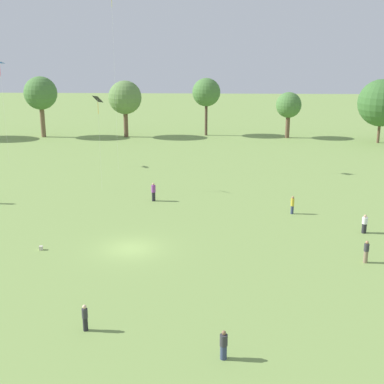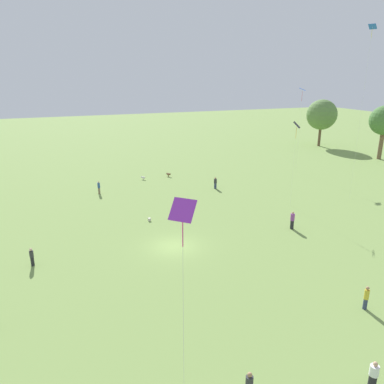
{
  "view_description": "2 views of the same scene",
  "coord_description": "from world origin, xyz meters",
  "px_view_note": "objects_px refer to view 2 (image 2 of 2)",
  "views": [
    {
      "loc": [
        6.33,
        -39.17,
        16.17
      ],
      "look_at": [
        4.89,
        -1.21,
        5.08
      ],
      "focal_mm": 50.0,
      "sensor_mm": 36.0,
      "label": 1
    },
    {
      "loc": [
        30.4,
        -9.88,
        15.5
      ],
      "look_at": [
        0.12,
        1.76,
        5.2
      ],
      "focal_mm": 35.0,
      "sensor_mm": 36.0,
      "label": 2
    }
  ],
  "objects_px": {
    "person_7": "(32,257)",
    "kite_2": "(183,233)",
    "person_0": "(366,298)",
    "kite_1": "(371,40)",
    "dog_1": "(143,177)",
    "person_4": "(373,376)",
    "kite_0": "(297,128)",
    "kite_3": "(302,92)",
    "dog_0": "(169,174)",
    "person_6": "(215,183)",
    "person_1": "(99,187)",
    "person_2": "(292,220)",
    "picnic_bag_0": "(149,219)"
  },
  "relations": [
    {
      "from": "person_1",
      "to": "person_4",
      "type": "xyz_separation_m",
      "value": [
        38.3,
        8.6,
        -0.1
      ]
    },
    {
      "from": "kite_2",
      "to": "picnic_bag_0",
      "type": "xyz_separation_m",
      "value": [
        -28.08,
        6.03,
        -10.94
      ]
    },
    {
      "from": "person_6",
      "to": "picnic_bag_0",
      "type": "height_order",
      "value": "person_6"
    },
    {
      "from": "person_6",
      "to": "kite_2",
      "type": "xyz_separation_m",
      "value": [
        36.57,
        -17.86,
        10.29
      ]
    },
    {
      "from": "person_0",
      "to": "person_7",
      "type": "bearing_deg",
      "value": -109.29
    },
    {
      "from": "person_0",
      "to": "kite_0",
      "type": "height_order",
      "value": "kite_0"
    },
    {
      "from": "person_0",
      "to": "kite_0",
      "type": "distance_m",
      "value": 22.88
    },
    {
      "from": "person_2",
      "to": "dog_1",
      "type": "height_order",
      "value": "person_2"
    },
    {
      "from": "person_6",
      "to": "person_1",
      "type": "bearing_deg",
      "value": -136.41
    },
    {
      "from": "dog_0",
      "to": "person_2",
      "type": "bearing_deg",
      "value": 79.56
    },
    {
      "from": "person_0",
      "to": "person_2",
      "type": "xyz_separation_m",
      "value": [
        -13.56,
        3.62,
        0.06
      ]
    },
    {
      "from": "kite_0",
      "to": "dog_0",
      "type": "height_order",
      "value": "kite_0"
    },
    {
      "from": "kite_3",
      "to": "person_4",
      "type": "bearing_deg",
      "value": -126.21
    },
    {
      "from": "person_6",
      "to": "person_7",
      "type": "height_order",
      "value": "person_6"
    },
    {
      "from": "person_7",
      "to": "kite_2",
      "type": "relative_size",
      "value": 0.13
    },
    {
      "from": "person_4",
      "to": "kite_0",
      "type": "xyz_separation_m",
      "value": [
        -25.13,
        12.68,
        8.74
      ]
    },
    {
      "from": "person_6",
      "to": "kite_1",
      "type": "xyz_separation_m",
      "value": [
        10.08,
        14.69,
        18.34
      ]
    },
    {
      "from": "person_7",
      "to": "picnic_bag_0",
      "type": "bearing_deg",
      "value": -124.02
    },
    {
      "from": "person_0",
      "to": "picnic_bag_0",
      "type": "xyz_separation_m",
      "value": [
        -21.04,
        -9.72,
        -0.72
      ]
    },
    {
      "from": "person_2",
      "to": "person_1",
      "type": "bearing_deg",
      "value": -125.0
    },
    {
      "from": "dog_0",
      "to": "person_4",
      "type": "bearing_deg",
      "value": 62.59
    },
    {
      "from": "kite_2",
      "to": "dog_1",
      "type": "height_order",
      "value": "kite_2"
    },
    {
      "from": "person_0",
      "to": "kite_0",
      "type": "xyz_separation_m",
      "value": [
        -19.71,
        7.74,
        8.66
      ]
    },
    {
      "from": "person_1",
      "to": "person_2",
      "type": "relative_size",
      "value": 0.93
    },
    {
      "from": "person_1",
      "to": "kite_2",
      "type": "relative_size",
      "value": 0.15
    },
    {
      "from": "person_1",
      "to": "dog_0",
      "type": "bearing_deg",
      "value": -152.64
    },
    {
      "from": "person_1",
      "to": "person_2",
      "type": "distance_m",
      "value": 25.84
    },
    {
      "from": "person_6",
      "to": "person_0",
      "type": "bearing_deg",
      "value": -38.39
    },
    {
      "from": "kite_3",
      "to": "dog_0",
      "type": "xyz_separation_m",
      "value": [
        -3.67,
        -21.18,
        -12.22
      ]
    },
    {
      "from": "dog_1",
      "to": "picnic_bag_0",
      "type": "xyz_separation_m",
      "value": [
        16.69,
        -3.41,
        -0.17
      ]
    },
    {
      "from": "person_2",
      "to": "person_6",
      "type": "distance_m",
      "value": 16.04
    },
    {
      "from": "kite_0",
      "to": "dog_0",
      "type": "distance_m",
      "value": 22.64
    },
    {
      "from": "person_6",
      "to": "person_7",
      "type": "relative_size",
      "value": 1.01
    },
    {
      "from": "person_6",
      "to": "kite_3",
      "type": "distance_m",
      "value": 21.21
    },
    {
      "from": "person_4",
      "to": "dog_0",
      "type": "distance_m",
      "value": 43.44
    },
    {
      "from": "person_1",
      "to": "person_7",
      "type": "height_order",
      "value": "person_1"
    },
    {
      "from": "dog_1",
      "to": "person_1",
      "type": "bearing_deg",
      "value": 174.8
    },
    {
      "from": "person_7",
      "to": "person_1",
      "type": "bearing_deg",
      "value": -85.78
    },
    {
      "from": "kite_3",
      "to": "dog_0",
      "type": "relative_size",
      "value": 16.33
    },
    {
      "from": "person_1",
      "to": "person_4",
      "type": "bearing_deg",
      "value": 106.15
    },
    {
      "from": "person_4",
      "to": "kite_0",
      "type": "relative_size",
      "value": 0.16
    },
    {
      "from": "person_0",
      "to": "kite_1",
      "type": "bearing_deg",
      "value": 154.39
    },
    {
      "from": "dog_1",
      "to": "person_6",
      "type": "bearing_deg",
      "value": -83.37
    },
    {
      "from": "person_0",
      "to": "person_2",
      "type": "distance_m",
      "value": 14.03
    },
    {
      "from": "person_1",
      "to": "dog_0",
      "type": "height_order",
      "value": "person_1"
    },
    {
      "from": "person_4",
      "to": "kite_0",
      "type": "height_order",
      "value": "kite_0"
    },
    {
      "from": "kite_1",
      "to": "dog_1",
      "type": "relative_size",
      "value": 31.19
    },
    {
      "from": "person_7",
      "to": "kite_1",
      "type": "xyz_separation_m",
      "value": [
        -4.68,
        38.29,
        18.33
      ]
    },
    {
      "from": "kite_1",
      "to": "person_1",
      "type": "bearing_deg",
      "value": 85.31
    },
    {
      "from": "kite_1",
      "to": "dog_1",
      "type": "distance_m",
      "value": 34.95
    }
  ]
}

